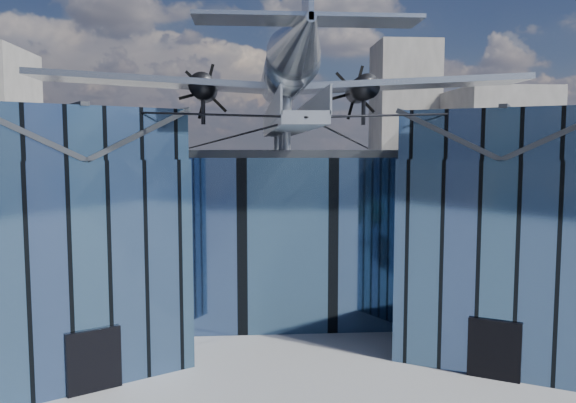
{
  "coord_description": "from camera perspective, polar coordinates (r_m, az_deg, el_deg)",
  "views": [
    {
      "loc": [
        -2.16,
        -27.34,
        9.95
      ],
      "look_at": [
        0.0,
        2.0,
        7.2
      ],
      "focal_mm": 35.0,
      "sensor_mm": 36.0,
      "label": 1
    }
  ],
  "objects": [
    {
      "name": "ground_plane",
      "position": [
        29.18,
        0.3,
        -14.6
      ],
      "size": [
        120.0,
        120.0,
        0.0
      ],
      "primitive_type": "plane",
      "color": "gray"
    },
    {
      "name": "museum",
      "position": [
        33.52,
        -0.48,
        -2.22
      ],
      "size": [
        32.88,
        24.5,
        17.6
      ],
      "color": "#405D83",
      "rests_on": "ground"
    },
    {
      "name": "bg_towers",
      "position": [
        77.92,
        -1.56,
        5.38
      ],
      "size": [
        77.0,
        24.5,
        26.0
      ],
      "color": "gray",
      "rests_on": "ground"
    }
  ]
}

